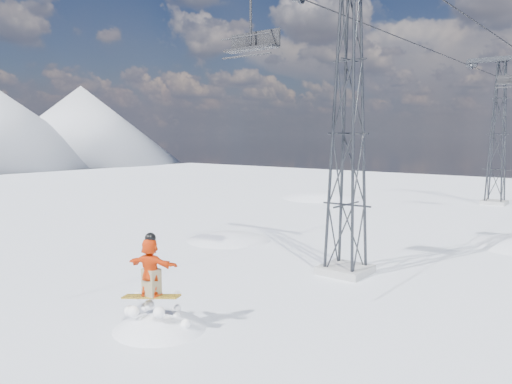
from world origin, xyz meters
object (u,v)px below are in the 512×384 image
(lift_tower_near, at_px, (348,134))
(snowboarder_jump, at_px, (161,383))
(lift_tower_far, at_px, (498,135))
(lift_chair_near, at_px, (252,42))

(lift_tower_near, distance_m, snowboarder_jump, 11.02)
(lift_tower_far, height_order, lift_chair_near, lift_tower_far)
(lift_tower_near, relative_size, snowboarder_jump, 1.69)
(lift_tower_near, xyz_separation_m, snowboarder_jump, (-1.48, -8.30, -7.10))
(lift_tower_near, relative_size, lift_tower_far, 1.00)
(lift_tower_far, distance_m, snowboarder_jump, 34.08)
(snowboarder_jump, bearing_deg, lift_tower_near, 79.89)
(lift_tower_far, height_order, snowboarder_jump, lift_tower_far)
(lift_tower_near, relative_size, lift_chair_near, 4.24)
(lift_tower_near, xyz_separation_m, lift_chair_near, (-2.20, -3.15, 3.23))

